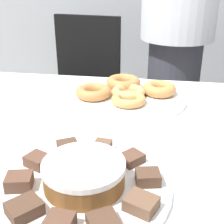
% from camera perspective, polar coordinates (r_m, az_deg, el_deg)
% --- Properties ---
extents(table, '(1.71, 0.92, 0.73)m').
position_cam_1_polar(table, '(0.88, 2.80, -8.41)').
color(table, white).
rests_on(table, ground_plane).
extents(person_standing, '(0.38, 0.38, 1.63)m').
position_cam_1_polar(person_standing, '(1.68, 11.88, 14.66)').
color(person_standing, '#383842').
rests_on(person_standing, ground_plane).
extents(office_chair_left, '(0.50, 0.50, 0.89)m').
position_cam_1_polar(office_chair_left, '(1.84, -5.80, 2.01)').
color(office_chair_left, black).
rests_on(office_chair_left, ground_plane).
extents(plate_cake, '(0.35, 0.35, 0.01)m').
position_cam_1_polar(plate_cake, '(0.64, -5.03, -13.47)').
color(plate_cake, white).
rests_on(plate_cake, table).
extents(plate_donuts, '(0.39, 0.39, 0.01)m').
position_cam_1_polar(plate_donuts, '(1.05, 2.97, 2.67)').
color(plate_donuts, white).
rests_on(plate_donuts, table).
extents(frosted_cake, '(0.16, 0.16, 0.05)m').
position_cam_1_polar(frosted_cake, '(0.62, -5.14, -11.20)').
color(frosted_cake, brown).
rests_on(frosted_cake, plate_cake).
extents(lamington_0, '(0.06, 0.05, 0.03)m').
position_cam_1_polar(lamington_0, '(0.64, 6.58, -11.78)').
color(lamington_0, '#513828').
rests_on(lamington_0, plate_cake).
extents(lamington_1, '(0.06, 0.06, 0.02)m').
position_cam_1_polar(lamington_1, '(0.70, 3.59, -8.42)').
color(lamington_1, brown).
rests_on(lamington_1, plate_cake).
extents(lamington_2, '(0.04, 0.05, 0.03)m').
position_cam_1_polar(lamington_2, '(0.73, -1.79, -6.47)').
color(lamington_2, brown).
rests_on(lamington_2, plate_cake).
extents(lamington_3, '(0.07, 0.07, 0.03)m').
position_cam_1_polar(lamington_3, '(0.73, -7.95, -6.58)').
color(lamington_3, '#513828').
rests_on(lamington_3, plate_cake).
extents(lamington_4, '(0.06, 0.06, 0.02)m').
position_cam_1_polar(lamington_4, '(0.70, -13.41, -8.62)').
color(lamington_4, brown).
rests_on(lamington_4, plate_cake).
extents(lamington_5, '(0.06, 0.05, 0.03)m').
position_cam_1_polar(lamington_5, '(0.65, -16.61, -12.07)').
color(lamington_5, brown).
rests_on(lamington_5, plate_cake).
extents(lamington_6, '(0.07, 0.07, 0.02)m').
position_cam_1_polar(lamington_6, '(0.59, -15.74, -16.60)').
color(lamington_6, '#513828').
rests_on(lamington_6, plate_cake).
extents(lamington_9, '(0.07, 0.06, 0.02)m').
position_cam_1_polar(lamington_9, '(0.58, 5.36, -16.32)').
color(lamington_9, brown).
rests_on(lamington_9, plate_cake).
extents(donut_0, '(0.11, 0.11, 0.03)m').
position_cam_1_polar(donut_0, '(1.05, 2.99, 3.66)').
color(donut_0, '#E5AD66').
rests_on(donut_0, plate_donuts).
extents(donut_1, '(0.12, 0.12, 0.03)m').
position_cam_1_polar(donut_1, '(1.04, -3.41, 3.69)').
color(donut_1, '#C68447').
rests_on(donut_1, plate_donuts).
extents(donut_2, '(0.11, 0.11, 0.03)m').
position_cam_1_polar(donut_2, '(0.99, 3.04, 2.31)').
color(donut_2, tan).
rests_on(donut_2, plate_donuts).
extents(donut_3, '(0.11, 0.11, 0.04)m').
position_cam_1_polar(donut_3, '(1.08, 8.63, 4.20)').
color(donut_3, '#D18E4C').
rests_on(donut_3, plate_donuts).
extents(donut_4, '(0.12, 0.12, 0.04)m').
position_cam_1_polar(donut_4, '(1.13, 2.07, 5.43)').
color(donut_4, '#C68447').
rests_on(donut_4, plate_donuts).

